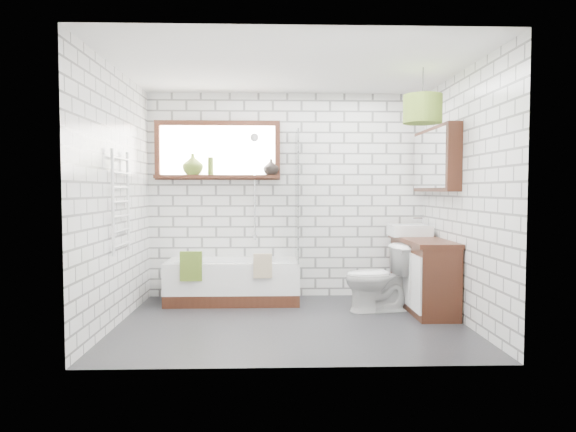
{
  "coord_description": "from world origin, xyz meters",
  "views": [
    {
      "loc": [
        -0.19,
        -5.03,
        1.31
      ],
      "look_at": [
        -0.02,
        0.25,
        1.05
      ],
      "focal_mm": 32.0,
      "sensor_mm": 36.0,
      "label": 1
    }
  ],
  "objects_px": {
    "toilet": "(378,278)",
    "pendant": "(423,109)",
    "vanity": "(423,274)",
    "basin": "(409,230)",
    "bathtub": "(233,281)"
  },
  "relations": [
    {
      "from": "vanity",
      "to": "toilet",
      "type": "distance_m",
      "value": 0.53
    },
    {
      "from": "basin",
      "to": "vanity",
      "type": "bearing_deg",
      "value": -80.02
    },
    {
      "from": "basin",
      "to": "pendant",
      "type": "distance_m",
      "value": 1.59
    },
    {
      "from": "toilet",
      "to": "pendant",
      "type": "bearing_deg",
      "value": 22.23
    },
    {
      "from": "bathtub",
      "to": "vanity",
      "type": "relative_size",
      "value": 1.13
    },
    {
      "from": "vanity",
      "to": "basin",
      "type": "xyz_separation_m",
      "value": [
        -0.06,
        0.34,
        0.46
      ]
    },
    {
      "from": "vanity",
      "to": "basin",
      "type": "distance_m",
      "value": 0.57
    },
    {
      "from": "vanity",
      "to": "pendant",
      "type": "relative_size",
      "value": 3.64
    },
    {
      "from": "toilet",
      "to": "pendant",
      "type": "height_order",
      "value": "pendant"
    },
    {
      "from": "basin",
      "to": "toilet",
      "type": "distance_m",
      "value": 0.8
    },
    {
      "from": "basin",
      "to": "toilet",
      "type": "height_order",
      "value": "basin"
    },
    {
      "from": "bathtub",
      "to": "pendant",
      "type": "bearing_deg",
      "value": -28.13
    },
    {
      "from": "toilet",
      "to": "basin",
      "type": "bearing_deg",
      "value": 125.42
    },
    {
      "from": "vanity",
      "to": "pendant",
      "type": "bearing_deg",
      "value": -108.33
    },
    {
      "from": "bathtub",
      "to": "pendant",
      "type": "height_order",
      "value": "pendant"
    }
  ]
}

